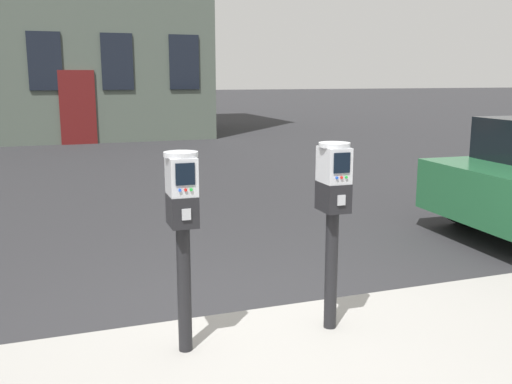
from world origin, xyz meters
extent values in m
plane|color=#28282B|center=(0.00, 0.00, 0.00)|extent=(160.00, 160.00, 0.00)
cylinder|color=black|center=(-0.58, -0.29, 0.57)|extent=(0.09, 0.09, 0.85)
cube|color=black|center=(-0.58, -0.29, 1.09)|extent=(0.17, 0.24, 0.20)
cube|color=#A5A8AD|center=(-0.59, -0.42, 1.09)|extent=(0.06, 0.01, 0.07)
cube|color=#B7BABF|center=(-0.58, -0.29, 1.31)|extent=(0.17, 0.23, 0.24)
cube|color=black|center=(-0.59, -0.41, 1.34)|extent=(0.12, 0.01, 0.14)
cylinder|color=blue|center=(-0.62, -0.41, 1.24)|extent=(0.02, 0.01, 0.02)
cylinder|color=red|center=(-0.59, -0.41, 1.24)|extent=(0.02, 0.01, 0.02)
cylinder|color=green|center=(-0.55, -0.41, 1.24)|extent=(0.02, 0.01, 0.02)
cylinder|color=#B7BABF|center=(-0.58, -0.29, 1.45)|extent=(0.22, 0.22, 0.03)
cylinder|color=black|center=(0.48, -0.29, 0.57)|extent=(0.09, 0.09, 0.86)
cube|color=black|center=(0.48, -0.29, 1.10)|extent=(0.17, 0.24, 0.20)
cube|color=#A5A8AD|center=(0.48, -0.42, 1.10)|extent=(0.06, 0.01, 0.07)
cube|color=#B7BABF|center=(0.48, -0.29, 1.33)|extent=(0.17, 0.23, 0.24)
cube|color=black|center=(0.48, -0.41, 1.36)|extent=(0.12, 0.01, 0.14)
cylinder|color=blue|center=(0.44, -0.41, 1.26)|extent=(0.02, 0.01, 0.02)
cylinder|color=red|center=(0.48, -0.41, 1.26)|extent=(0.02, 0.01, 0.02)
cylinder|color=green|center=(0.51, -0.41, 1.26)|extent=(0.02, 0.01, 0.02)
cylinder|color=#B7BABF|center=(0.48, -0.29, 1.46)|extent=(0.22, 0.22, 0.03)
cylinder|color=black|center=(3.76, 2.26, 0.32)|extent=(0.65, 0.24, 0.64)
cube|color=black|center=(-1.32, 13.65, 2.34)|extent=(0.90, 0.06, 1.60)
cube|color=black|center=(0.65, 13.65, 2.34)|extent=(0.90, 0.06, 1.60)
cube|color=black|center=(2.61, 13.65, 2.34)|extent=(0.90, 0.06, 1.60)
cube|color=#591414|center=(-0.52, 13.65, 1.05)|extent=(1.00, 0.07, 2.10)
camera|label=1|loc=(-1.35, -3.82, 1.92)|focal=40.79mm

